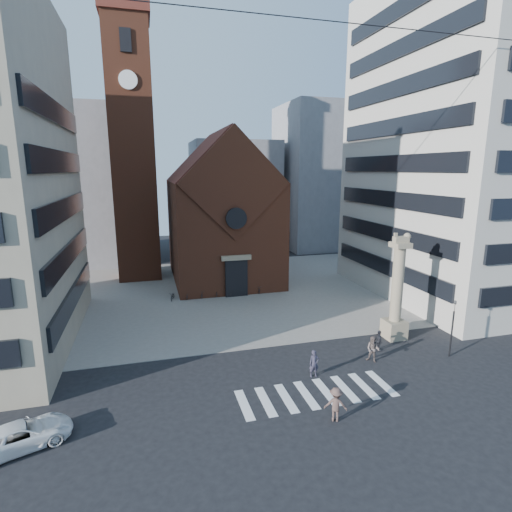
# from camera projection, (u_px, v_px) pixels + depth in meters

# --- Properties ---
(ground) EXTENTS (120.00, 120.00, 0.00)m
(ground) POSITION_uv_depth(u_px,v_px,m) (291.00, 371.00, 27.15)
(ground) COLOR black
(ground) RESTS_ON ground
(piazza) EXTENTS (46.00, 30.00, 0.05)m
(piazza) POSITION_uv_depth(u_px,v_px,m) (232.00, 291.00, 45.04)
(piazza) COLOR gray
(piazza) RESTS_ON ground
(zebra_crossing) EXTENTS (10.20, 3.20, 0.01)m
(zebra_crossing) POSITION_uv_depth(u_px,v_px,m) (316.00, 393.00, 24.46)
(zebra_crossing) COLOR white
(zebra_crossing) RESTS_ON ground
(church) EXTENTS (12.00, 16.65, 18.00)m
(church) POSITION_uv_depth(u_px,v_px,m) (221.00, 215.00, 49.02)
(church) COLOR brown
(church) RESTS_ON ground
(campanile) EXTENTS (5.50, 5.50, 31.20)m
(campanile) POSITION_uv_depth(u_px,v_px,m) (133.00, 149.00, 47.56)
(campanile) COLOR brown
(campanile) RESTS_ON ground
(building_right) EXTENTS (18.00, 22.00, 32.00)m
(building_right) POSITION_uv_depth(u_px,v_px,m) (472.00, 144.00, 41.25)
(building_right) COLOR #AAA69A
(building_right) RESTS_ON ground
(bg_block_left) EXTENTS (16.00, 14.00, 22.00)m
(bg_block_left) POSITION_uv_depth(u_px,v_px,m) (65.00, 186.00, 57.29)
(bg_block_left) COLOR gray
(bg_block_left) RESTS_ON ground
(bg_block_mid) EXTENTS (14.00, 12.00, 18.00)m
(bg_block_mid) POSITION_uv_depth(u_px,v_px,m) (234.00, 195.00, 69.16)
(bg_block_mid) COLOR gray
(bg_block_mid) RESTS_ON ground
(bg_block_right) EXTENTS (16.00, 14.00, 24.00)m
(bg_block_right) POSITION_uv_depth(u_px,v_px,m) (327.00, 177.00, 69.84)
(bg_block_right) COLOR gray
(bg_block_right) RESTS_ON ground
(lion_column) EXTENTS (1.63, 1.60, 8.68)m
(lion_column) POSITION_uv_depth(u_px,v_px,m) (397.00, 297.00, 31.83)
(lion_column) COLOR gray
(lion_column) RESTS_ON ground
(traffic_light) EXTENTS (0.13, 0.16, 4.30)m
(traffic_light) POSITION_uv_depth(u_px,v_px,m) (452.00, 327.00, 28.83)
(traffic_light) COLOR black
(traffic_light) RESTS_ON ground
(white_car) EXTENTS (5.03, 3.60, 1.27)m
(white_car) POSITION_uv_depth(u_px,v_px,m) (22.00, 435.00, 19.66)
(white_car) COLOR white
(white_car) RESTS_ON ground
(pedestrian_0) EXTENTS (0.69, 0.47, 1.84)m
(pedestrian_0) POSITION_uv_depth(u_px,v_px,m) (314.00, 364.00, 26.29)
(pedestrian_0) COLOR #2B2838
(pedestrian_0) RESTS_ON ground
(pedestrian_1) EXTENTS (1.15, 1.17, 1.90)m
(pedestrian_1) POSITION_uv_depth(u_px,v_px,m) (373.00, 349.00, 28.31)
(pedestrian_1) COLOR #60524D
(pedestrian_1) RESTS_ON ground
(pedestrian_2) EXTENTS (0.58, 1.00, 1.61)m
(pedestrian_2) POSITION_uv_depth(u_px,v_px,m) (379.00, 341.00, 30.09)
(pedestrian_2) COLOR black
(pedestrian_2) RESTS_ON ground
(pedestrian_3) EXTENTS (1.44, 1.17, 1.94)m
(pedestrian_3) POSITION_uv_depth(u_px,v_px,m) (336.00, 404.00, 21.65)
(pedestrian_3) COLOR #4E3934
(pedestrian_3) RESTS_ON ground
(scooter_0) EXTENTS (0.93, 1.67, 0.83)m
(scooter_0) POSITION_uv_depth(u_px,v_px,m) (173.00, 296.00, 41.67)
(scooter_0) COLOR black
(scooter_0) RESTS_ON piazza
(scooter_1) EXTENTS (0.80, 1.60, 0.92)m
(scooter_1) POSITION_uv_depth(u_px,v_px,m) (188.00, 294.00, 42.07)
(scooter_1) COLOR black
(scooter_1) RESTS_ON piazza
(scooter_2) EXTENTS (0.93, 1.67, 0.83)m
(scooter_2) POSITION_uv_depth(u_px,v_px,m) (203.00, 294.00, 42.49)
(scooter_2) COLOR black
(scooter_2) RESTS_ON piazza
(scooter_3) EXTENTS (0.80, 1.60, 0.92)m
(scooter_3) POSITION_uv_depth(u_px,v_px,m) (217.00, 292.00, 42.88)
(scooter_3) COLOR black
(scooter_3) RESTS_ON piazza
(scooter_4) EXTENTS (0.93, 1.67, 0.83)m
(scooter_4) POSITION_uv_depth(u_px,v_px,m) (231.00, 291.00, 43.30)
(scooter_4) COLOR black
(scooter_4) RESTS_ON piazza
(scooter_5) EXTENTS (0.80, 1.60, 0.92)m
(scooter_5) POSITION_uv_depth(u_px,v_px,m) (245.00, 290.00, 43.70)
(scooter_5) COLOR black
(scooter_5) RESTS_ON piazza
(scooter_6) EXTENTS (0.93, 1.67, 0.83)m
(scooter_6) POSITION_uv_depth(u_px,v_px,m) (259.00, 289.00, 44.11)
(scooter_6) COLOR black
(scooter_6) RESTS_ON piazza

